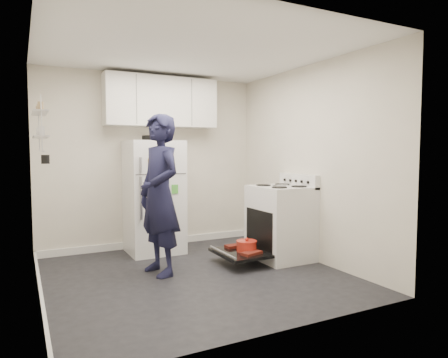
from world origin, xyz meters
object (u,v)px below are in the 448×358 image
electric_range (280,223)px  refrigerator (154,196)px  open_oven_door (242,250)px  person (159,195)px

electric_range → refrigerator: bearing=140.8°
open_oven_door → person: 1.26m
electric_range → open_oven_door: (-0.56, -0.01, -0.29)m
person → open_oven_door: bearing=72.6°
refrigerator → person: bearing=-103.5°
electric_range → open_oven_door: size_ratio=1.57×
electric_range → refrigerator: refrigerator is taller
refrigerator → open_oven_door: bearing=-54.7°
person → electric_range: bearing=75.1°
refrigerator → person: person is taller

